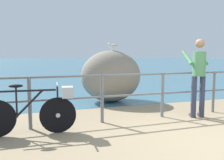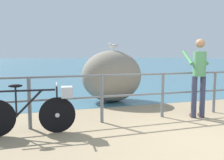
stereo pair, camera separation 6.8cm
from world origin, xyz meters
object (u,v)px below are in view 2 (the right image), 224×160
(bicycle, at_px, (36,109))
(seagull, at_px, (114,46))
(breakwater_boulder_main, at_px, (112,76))
(person_at_railing, at_px, (199,74))

(bicycle, relative_size, seagull, 4.98)
(seagull, bearing_deg, breakwater_boulder_main, 18.92)
(bicycle, height_order, person_at_railing, person_at_railing)
(bicycle, relative_size, breakwater_boulder_main, 0.92)
(bicycle, bearing_deg, seagull, 51.90)
(bicycle, distance_m, seagull, 3.59)
(person_at_railing, bearing_deg, seagull, 38.42)
(breakwater_boulder_main, distance_m, seagull, 0.92)
(bicycle, xyz_separation_m, breakwater_boulder_main, (2.23, 2.48, 0.31))
(bicycle, height_order, breakwater_boulder_main, breakwater_boulder_main)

